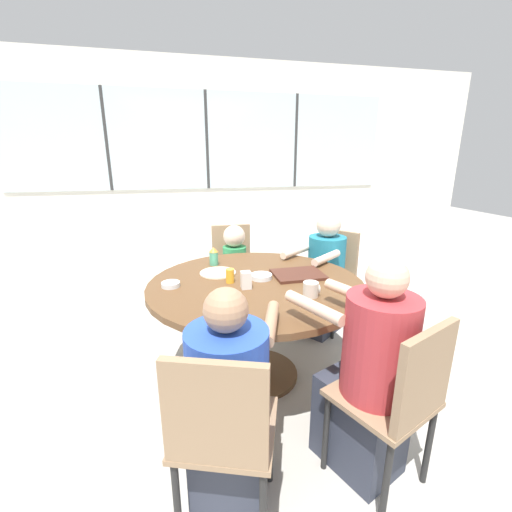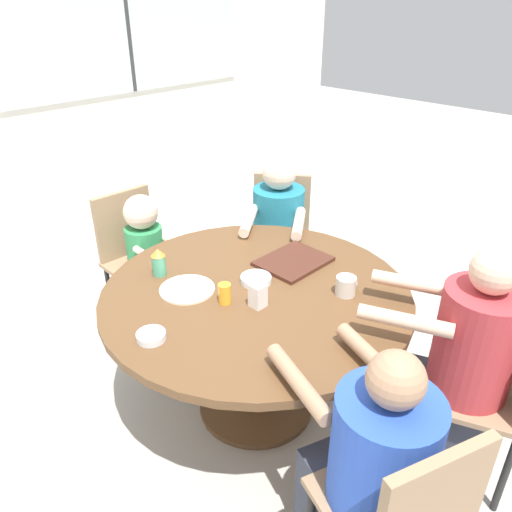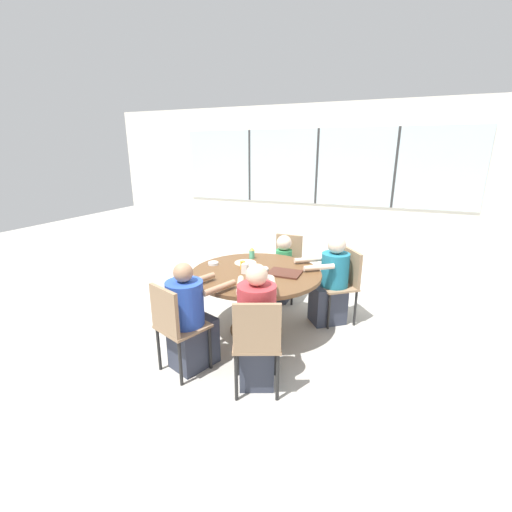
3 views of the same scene
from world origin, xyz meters
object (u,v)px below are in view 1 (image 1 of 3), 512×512
chair_for_man_blue_shirt (333,269)px  coffee_mug (311,289)px  milk_carton_small (246,280)px  bowl_white_shallow (261,276)px  chair_for_toddler (233,262)px  chair_for_woman_green_shirt (401,394)px  person_toddler (235,275)px  person_man_teal_shirt (231,411)px  sippy_cup (214,256)px  person_woman_green_shirt (368,380)px  chair_for_man_teal_shirt (222,429)px  juice_glass (230,276)px  person_man_blue_shirt (323,280)px  bowl_cereal (171,284)px

chair_for_man_blue_shirt → coffee_mug: size_ratio=8.98×
milk_carton_small → bowl_white_shallow: milk_carton_small is taller
chair_for_man_blue_shirt → chair_for_toddler: size_ratio=1.00×
chair_for_woman_green_shirt → milk_carton_small: bearing=96.6°
person_toddler → milk_carton_small: person_toddler is taller
person_man_teal_shirt → bowl_white_shallow: bearing=88.3°
sippy_cup → bowl_white_shallow: sippy_cup is taller
chair_for_toddler → person_woman_green_shirt: (0.32, -1.95, -0.03)m
chair_for_toddler → chair_for_man_teal_shirt: bearing=80.4°
chair_for_toddler → juice_glass: (-0.20, -1.07, 0.24)m
person_toddler → coffee_mug: 1.32m
person_man_blue_shirt → milk_carton_small: bearing=91.5°
person_man_blue_shirt → coffee_mug: (-0.48, -0.86, 0.29)m
person_woman_green_shirt → coffee_mug: (-0.09, 0.54, 0.27)m
chair_for_man_blue_shirt → bowl_white_shallow: 1.05m
chair_for_man_blue_shirt → bowl_cereal: (-1.44, -0.60, 0.21)m
chair_for_toddler → juice_glass: size_ratio=9.37×
chair_for_toddler → sippy_cup: chair_for_toddler is taller
bowl_white_shallow → bowl_cereal: 0.61m
chair_for_toddler → juice_glass: 1.11m
chair_for_woman_green_shirt → milk_carton_small: (-0.50, 0.91, 0.25)m
chair_for_woman_green_shirt → person_man_blue_shirt: bearing=55.7°
chair_for_toddler → chair_for_woman_green_shirt: bearing=101.8°
coffee_mug → person_toddler: bearing=101.0°
person_woman_green_shirt → person_man_teal_shirt: person_woman_green_shirt is taller
chair_for_woman_green_shirt → bowl_cereal: 1.45m
chair_for_man_blue_shirt → bowl_white_shallow: chair_for_man_blue_shirt is taller
chair_for_man_teal_shirt → chair_for_toddler: same height
bowl_white_shallow → person_man_teal_shirt: bearing=-112.2°
chair_for_man_teal_shirt → milk_carton_small: 1.00m
milk_carton_small → chair_for_man_teal_shirt: bearing=-107.6°
chair_for_woman_green_shirt → person_woman_green_shirt: 0.17m
person_man_blue_shirt → person_toddler: bearing=25.5°
chair_for_woman_green_shirt → chair_for_toddler: (-0.39, 2.10, 0.00)m
person_man_blue_shirt → person_toddler: (-0.72, 0.39, -0.04)m
chair_for_man_teal_shirt → person_woman_green_shirt: 0.75m
coffee_mug → bowl_cereal: 0.90m
person_man_teal_shirt → person_toddler: 1.83m
chair_for_man_blue_shirt → sippy_cup: (-1.11, -0.21, 0.27)m
chair_for_man_blue_shirt → person_woman_green_shirt: person_woman_green_shirt is taller
sippy_cup → milk_carton_small: 0.55m
chair_for_man_blue_shirt → coffee_mug: bearing=111.1°
chair_for_toddler → bowl_cereal: 1.22m
person_toddler → coffee_mug: size_ratio=9.38×
person_toddler → bowl_white_shallow: person_toddler is taller
chair_for_toddler → person_man_teal_shirt: person_man_teal_shirt is taller
chair_for_woman_green_shirt → chair_for_toddler: 2.14m
coffee_mug → bowl_white_shallow: coffee_mug is taller
chair_for_man_blue_shirt → person_man_teal_shirt: person_man_teal_shirt is taller
chair_for_woman_green_shirt → juice_glass: chair_for_woman_green_shirt is taller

